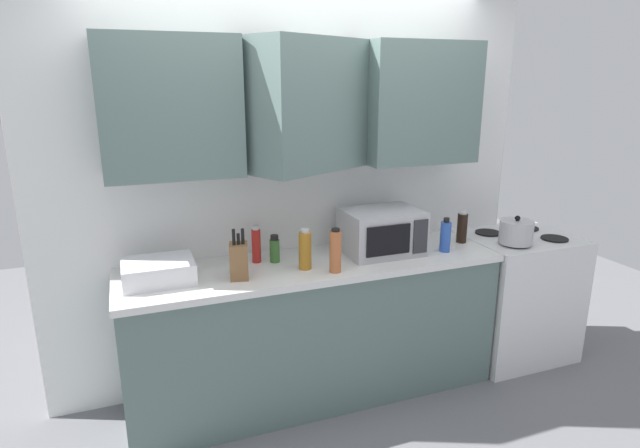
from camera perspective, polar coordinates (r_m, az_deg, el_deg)
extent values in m
cube|color=white|center=(3.37, -2.59, 4.06)|extent=(3.19, 0.06, 2.60)
cube|color=slate|center=(2.97, -16.03, 12.13)|extent=(0.73, 0.33, 0.75)
cube|color=slate|center=(3.09, -1.38, 12.83)|extent=(0.80, 0.63, 0.75)
cube|color=slate|center=(3.46, 10.74, 12.87)|extent=(0.73, 0.33, 0.75)
cube|color=slate|center=(3.37, -0.62, -11.69)|extent=(2.29, 0.60, 0.86)
cube|color=white|center=(3.19, -0.64, -4.48)|extent=(2.32, 0.63, 0.04)
cube|color=silver|center=(4.09, 20.47, -7.32)|extent=(0.76, 0.64, 0.90)
cylinder|color=black|center=(3.73, 20.54, -2.05)|extent=(0.18, 0.18, 0.01)
cylinder|color=black|center=(3.96, 24.27, -1.46)|extent=(0.18, 0.18, 0.01)
cylinder|color=black|center=(3.94, 17.90, -0.91)|extent=(0.18, 0.18, 0.01)
cylinder|color=black|center=(4.15, 21.59, -0.42)|extent=(0.18, 0.18, 0.01)
cylinder|color=#B2B2B7|center=(3.71, 20.66, -0.82)|extent=(0.22, 0.22, 0.15)
sphere|color=black|center=(3.69, 20.80, 0.59)|extent=(0.04, 0.04, 0.04)
cube|color=#B7B7BC|center=(3.33, 6.74, -0.80)|extent=(0.48, 0.36, 0.28)
cube|color=black|center=(3.15, 7.51, -1.79)|extent=(0.29, 0.01, 0.18)
cube|color=#2D2D33|center=(3.26, 10.93, -1.35)|extent=(0.10, 0.01, 0.21)
cube|color=silver|center=(2.99, -17.25, -4.96)|extent=(0.38, 0.30, 0.12)
cube|color=brown|center=(2.93, -8.86, -4.03)|extent=(0.12, 0.14, 0.20)
cylinder|color=black|center=(2.87, -9.43, -1.42)|extent=(0.02, 0.02, 0.09)
cylinder|color=black|center=(2.88, -8.93, -1.63)|extent=(0.02, 0.02, 0.06)
cylinder|color=black|center=(2.88, -8.45, -1.34)|extent=(0.02, 0.02, 0.09)
cylinder|color=#BC6638|center=(2.98, 1.70, -3.05)|extent=(0.07, 0.07, 0.24)
cylinder|color=black|center=(2.94, 1.72, -0.65)|extent=(0.05, 0.05, 0.02)
cylinder|color=black|center=(3.65, 15.27, -0.44)|extent=(0.07, 0.07, 0.20)
cylinder|color=silver|center=(3.62, 15.39, 1.19)|extent=(0.05, 0.05, 0.02)
cylinder|color=red|center=(3.17, -6.98, -2.39)|extent=(0.05, 0.05, 0.21)
cylinder|color=silver|center=(3.13, -7.05, -0.41)|extent=(0.04, 0.04, 0.02)
cylinder|color=#2D56B7|center=(3.43, 13.55, -1.37)|extent=(0.07, 0.07, 0.19)
cylinder|color=black|center=(3.40, 13.67, 0.43)|extent=(0.04, 0.04, 0.03)
cylinder|color=#AD701E|center=(3.03, -1.65, -2.94)|extent=(0.07, 0.07, 0.22)
cylinder|color=silver|center=(3.00, -1.67, -0.74)|extent=(0.05, 0.05, 0.02)
cylinder|color=#386B2D|center=(3.17, -4.98, -2.95)|extent=(0.06, 0.06, 0.14)
cylinder|color=black|center=(3.14, -5.01, -1.49)|extent=(0.05, 0.05, 0.03)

